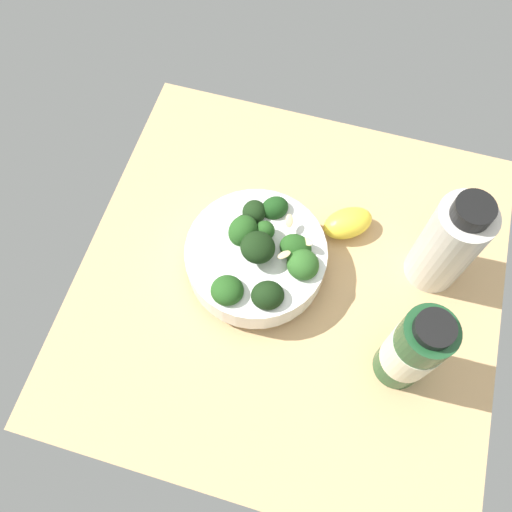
# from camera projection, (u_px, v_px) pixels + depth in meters

# --- Properties ---
(ground_plane) EXTENTS (0.58, 0.58, 0.04)m
(ground_plane) POSITION_uv_depth(u_px,v_px,m) (288.00, 286.00, 0.76)
(ground_plane) COLOR tan
(bowl_of_broccoli) EXTENTS (0.19, 0.19, 0.11)m
(bowl_of_broccoli) POSITION_uv_depth(u_px,v_px,m) (258.00, 256.00, 0.71)
(bowl_of_broccoli) COLOR white
(bowl_of_broccoli) RESTS_ON ground_plane
(lemon_wedge) EXTENTS (0.08, 0.08, 0.04)m
(lemon_wedge) POSITION_uv_depth(u_px,v_px,m) (348.00, 223.00, 0.75)
(lemon_wedge) COLOR yellow
(lemon_wedge) RESTS_ON ground_plane
(bottle_tall) EXTENTS (0.06, 0.06, 0.17)m
(bottle_tall) POSITION_uv_depth(u_px,v_px,m) (413.00, 350.00, 0.61)
(bottle_tall) COLOR #194723
(bottle_tall) RESTS_ON ground_plane
(bottle_short) EXTENTS (0.07, 0.07, 0.18)m
(bottle_short) POSITION_uv_depth(u_px,v_px,m) (449.00, 244.00, 0.67)
(bottle_short) COLOR beige
(bottle_short) RESTS_ON ground_plane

